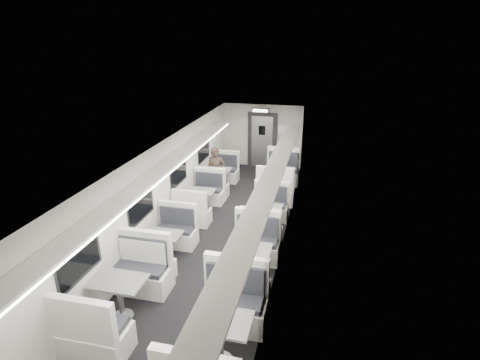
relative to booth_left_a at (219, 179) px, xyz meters
The scene contains 19 objects.
room 3.61m from the booth_left_a, 73.44° to the right, with size 3.24×12.24×2.64m.
booth_left_a is the anchor object (origin of this frame).
booth_left_b 1.85m from the booth_left_a, 90.00° to the right, with size 0.95×1.94×1.04m.
booth_left_c 4.42m from the booth_left_a, 90.00° to the right, with size 0.97×1.97×1.05m.
booth_left_d 6.29m from the booth_left_a, 90.00° to the right, with size 1.12×2.27×1.21m.
booth_right_a 2.01m from the booth_left_a, ahead, with size 1.13×2.28×1.22m.
booth_right_b 3.20m from the booth_left_a, 51.26° to the right, with size 0.97×1.96×1.05m.
booth_right_c 5.08m from the booth_left_a, 66.80° to the right, with size 1.06×2.15×1.15m.
booth_right_d 7.15m from the booth_left_a, 73.75° to the right, with size 1.15×2.33×1.25m.
passenger 0.76m from the booth_left_a, 81.08° to the right, with size 0.58×0.38×1.59m, color black.
window_a 1.11m from the booth_left_a, behind, with size 0.02×1.18×0.84m, color black.
window_b 2.43m from the booth_left_a, 102.71° to the right, with size 0.02×1.18×0.84m, color black.
window_c 4.50m from the booth_left_a, 96.38° to the right, with size 0.02×1.18×0.84m, color black.
window_d 6.66m from the booth_left_a, 94.25° to the right, with size 0.02×1.18×0.84m, color black.
luggage_rack_left 3.99m from the booth_left_a, 93.82° to the right, with size 0.46×10.40×0.09m.
luggage_rack_right 4.57m from the booth_left_a, 58.50° to the right, with size 0.46×10.40×0.09m.
vestibule_door 2.84m from the booth_left_a, 68.73° to the left, with size 1.10×0.13×2.10m.
exit_sign 3.01m from the booth_left_a, 64.34° to the left, with size 0.62×0.12×0.16m.
wall_notice 3.30m from the booth_left_a, 55.61° to the left, with size 0.32×0.02×0.40m, color white.
Camera 1 is at (2.29, -7.76, 4.76)m, focal length 28.00 mm.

